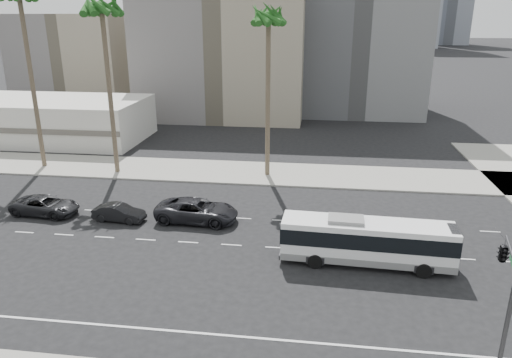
% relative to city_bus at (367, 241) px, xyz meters
% --- Properties ---
extents(ground, '(700.00, 700.00, 0.00)m').
position_rel_city_bus_xyz_m(ground, '(-5.72, 1.38, -1.58)').
color(ground, black).
rests_on(ground, ground).
extents(sidewalk_north, '(120.00, 7.00, 0.15)m').
position_rel_city_bus_xyz_m(sidewalk_north, '(-5.72, 16.88, -1.50)').
color(sidewalk_north, gray).
rests_on(sidewalk_north, ground).
extents(commercial_low, '(22.00, 12.16, 5.00)m').
position_rel_city_bus_xyz_m(commercial_low, '(-35.72, 27.37, 0.92)').
color(commercial_low, silver).
rests_on(commercial_low, ground).
extents(midrise_beige_west, '(24.00, 18.00, 18.00)m').
position_rel_city_bus_xyz_m(midrise_beige_west, '(-17.72, 46.38, 7.42)').
color(midrise_beige_west, slate).
rests_on(midrise_beige_west, ground).
extents(midrise_gray_center, '(20.00, 20.00, 26.00)m').
position_rel_city_bus_xyz_m(midrise_gray_center, '(2.28, 53.38, 11.42)').
color(midrise_gray_center, '#545557').
rests_on(midrise_gray_center, ground).
extents(midrise_beige_far, '(18.00, 16.00, 15.00)m').
position_rel_city_bus_xyz_m(midrise_beige_far, '(-43.72, 51.38, 5.92)').
color(midrise_beige_far, slate).
rests_on(midrise_beige_far, ground).
extents(city_bus, '(10.55, 2.82, 3.00)m').
position_rel_city_bus_xyz_m(city_bus, '(0.00, 0.00, 0.00)').
color(city_bus, white).
rests_on(city_bus, ground).
extents(car_a, '(3.08, 6.25, 1.71)m').
position_rel_city_bus_xyz_m(car_a, '(-11.99, 4.97, -0.72)').
color(car_a, black).
rests_on(car_a, ground).
extents(car_b, '(1.72, 4.02, 1.29)m').
position_rel_city_bus_xyz_m(car_b, '(-17.80, 4.26, -0.93)').
color(car_b, black).
rests_on(car_b, ground).
extents(car_c, '(2.79, 5.38, 1.45)m').
position_rel_city_bus_xyz_m(car_c, '(-23.98, 4.70, -0.85)').
color(car_c, black).
rests_on(car_c, ground).
extents(traffic_signal, '(2.73, 3.70, 5.86)m').
position_rel_city_bus_xyz_m(traffic_signal, '(4.78, -7.82, 3.31)').
color(traffic_signal, '#262628').
rests_on(traffic_signal, ground).
extents(palm_near, '(4.66, 4.66, 15.71)m').
position_rel_city_bus_xyz_m(palm_near, '(-7.94, 16.36, 12.65)').
color(palm_near, brown).
rests_on(palm_near, ground).
extents(palm_mid, '(5.40, 5.40, 16.67)m').
position_rel_city_bus_xyz_m(palm_mid, '(-22.67, 15.33, 13.43)').
color(palm_mid, brown).
rests_on(palm_mid, ground).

